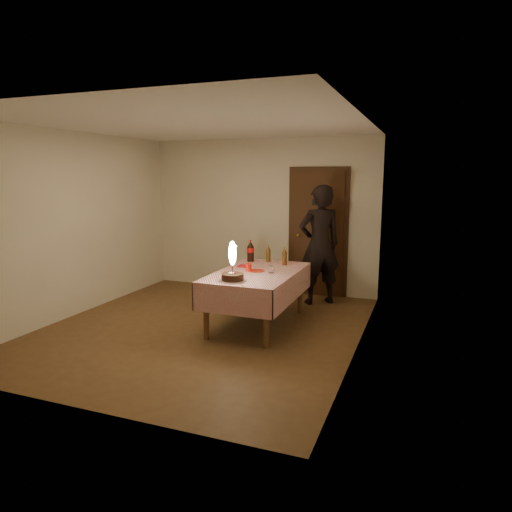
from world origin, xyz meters
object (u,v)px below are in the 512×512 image
at_px(birthday_cake, 233,271).
at_px(cola_bottle, 250,251).
at_px(amber_bottle_left, 268,254).
at_px(red_plate, 256,271).
at_px(red_cup, 248,267).
at_px(amber_bottle_right, 284,257).
at_px(clear_cup, 271,269).
at_px(dining_table, 257,279).
at_px(photographer, 319,245).

relative_size(birthday_cake, cola_bottle, 1.52).
bearing_deg(amber_bottle_left, red_plate, -84.42).
xyz_separation_m(red_plate, red_cup, (-0.10, -0.03, 0.05)).
relative_size(red_plate, amber_bottle_left, 0.86).
bearing_deg(amber_bottle_right, cola_bottle, 171.90).
xyz_separation_m(clear_cup, cola_bottle, (-0.55, 0.65, 0.11)).
bearing_deg(dining_table, birthday_cake, -98.74).
bearing_deg(clear_cup, dining_table, 177.34).
relative_size(amber_bottle_left, photographer, 0.14).
distance_m(dining_table, birthday_cake, 0.65).
bearing_deg(amber_bottle_right, red_cup, -119.30).
distance_m(birthday_cake, photographer, 2.04).
relative_size(red_plate, clear_cup, 2.44).
bearing_deg(red_plate, red_cup, -161.53).
relative_size(dining_table, photographer, 0.93).
height_order(birthday_cake, clear_cup, birthday_cake).
relative_size(red_cup, photographer, 0.05).
relative_size(amber_bottle_right, photographer, 0.14).
bearing_deg(birthday_cake, cola_bottle, 101.65).
bearing_deg(amber_bottle_right, amber_bottle_left, 155.88).
xyz_separation_m(red_cup, cola_bottle, (-0.23, 0.65, 0.10)).
bearing_deg(amber_bottle_right, dining_table, -109.40).
relative_size(clear_cup, photographer, 0.05).
relative_size(dining_table, red_plate, 7.82).
height_order(clear_cup, amber_bottle_left, amber_bottle_left).
distance_m(clear_cup, amber_bottle_right, 0.58).
bearing_deg(red_cup, dining_table, 3.85).
xyz_separation_m(amber_bottle_left, amber_bottle_right, (0.29, -0.13, 0.00)).
bearing_deg(red_plate, dining_table, -47.39).
xyz_separation_m(dining_table, red_cup, (-0.12, -0.01, 0.15)).
height_order(birthday_cake, amber_bottle_left, birthday_cake).
height_order(dining_table, cola_bottle, cola_bottle).
distance_m(red_cup, amber_bottle_right, 0.66).
bearing_deg(amber_bottle_right, clear_cup, -90.15).
distance_m(clear_cup, cola_bottle, 0.86).
xyz_separation_m(dining_table, clear_cup, (0.20, -0.01, 0.14)).
height_order(amber_bottle_right, photographer, photographer).
distance_m(cola_bottle, amber_bottle_right, 0.55).
xyz_separation_m(birthday_cake, amber_bottle_left, (0.00, 1.30, -0.00)).
xyz_separation_m(red_cup, amber_bottle_right, (0.32, 0.57, 0.07)).
xyz_separation_m(birthday_cake, red_plate, (0.07, 0.63, -0.12)).
bearing_deg(birthday_cake, clear_cup, 63.94).
height_order(cola_bottle, amber_bottle_right, cola_bottle).
xyz_separation_m(red_plate, clear_cup, (0.22, -0.03, 0.04)).
bearing_deg(amber_bottle_right, photographer, 67.28).
bearing_deg(red_cup, red_plate, 18.47).
bearing_deg(red_cup, amber_bottle_left, 87.20).
bearing_deg(amber_bottle_left, birthday_cake, -90.19).
bearing_deg(birthday_cake, dining_table, 81.26).
height_order(clear_cup, amber_bottle_right, amber_bottle_right).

